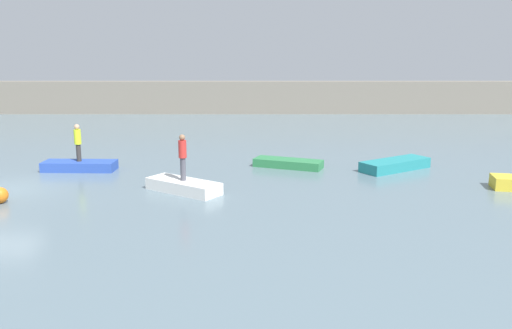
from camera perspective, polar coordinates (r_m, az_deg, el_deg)
name	(u,v)px	position (r m, az deg, el deg)	size (l,w,h in m)	color
ground_plane	(4,190)	(23.78, -25.85, -2.54)	(120.00, 120.00, 0.00)	slate
embankment_wall	(140,97)	(48.35, -12.51, 7.16)	(80.00, 1.20, 2.90)	gray
rowboat_blue	(79,166)	(26.22, -18.77, -0.14)	(3.40, 1.15, 0.45)	#2B4CAD
rowboat_white	(183,186)	(21.31, -7.99, -2.35)	(3.21, 1.13, 0.48)	white
rowboat_green	(287,163)	(25.56, 3.46, 0.13)	(3.32, 1.07, 0.40)	#2D7F47
rowboat_teal	(394,165)	(25.86, 14.88, -0.02)	(3.65, 1.20, 0.49)	teal
person_hiviz_shirt	(77,141)	(26.00, -18.96, 2.48)	(0.32, 0.32, 1.77)	#38332D
person_red_shirt	(182,155)	(21.02, -8.09, 1.05)	(0.32, 0.32, 1.87)	#4C4C56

